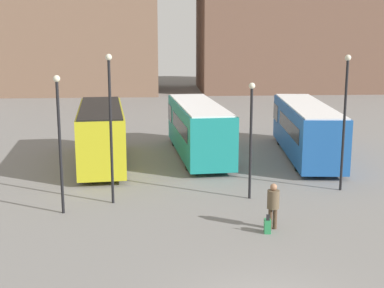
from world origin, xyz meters
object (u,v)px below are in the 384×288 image
(traveler, at_px, (273,202))
(lamp_post_2, at_px, (345,113))
(suitcase, at_px, (267,226))
(lamp_post_3, at_px, (111,119))
(lamp_post_1, at_px, (59,134))
(bus_2, at_px, (306,128))
(bus_1, at_px, (198,128))
(lamp_post_0, at_px, (251,131))
(bus_0, at_px, (101,133))

(traveler, relative_size, lamp_post_2, 0.28)
(suitcase, xyz_separation_m, lamp_post_3, (-6.07, 4.02, 3.50))
(traveler, distance_m, suitcase, 0.95)
(suitcase, relative_size, lamp_post_1, 0.13)
(bus_2, bearing_deg, bus_1, 90.25)
(suitcase, height_order, lamp_post_3, lamp_post_3)
(traveler, bearing_deg, lamp_post_2, -36.88)
(lamp_post_0, relative_size, lamp_post_3, 0.81)
(bus_2, height_order, lamp_post_2, lamp_post_2)
(bus_2, xyz_separation_m, lamp_post_3, (-10.91, -8.41, 2.04))
(lamp_post_3, bearing_deg, lamp_post_0, 2.40)
(lamp_post_2, bearing_deg, lamp_post_0, -167.58)
(bus_1, height_order, lamp_post_0, lamp_post_0)
(bus_2, relative_size, lamp_post_2, 1.77)
(bus_1, relative_size, suitcase, 13.72)
(lamp_post_1, distance_m, lamp_post_3, 2.35)
(traveler, height_order, lamp_post_0, lamp_post_0)
(bus_1, xyz_separation_m, lamp_post_1, (-6.41, -10.16, 1.62))
(traveler, relative_size, lamp_post_1, 0.31)
(lamp_post_0, bearing_deg, traveler, -86.61)
(lamp_post_0, distance_m, lamp_post_3, 6.17)
(suitcase, height_order, lamp_post_2, lamp_post_2)
(bus_1, xyz_separation_m, lamp_post_3, (-4.45, -8.93, 2.02))
(traveler, relative_size, lamp_post_3, 0.28)
(bus_2, relative_size, lamp_post_1, 1.98)
(lamp_post_3, bearing_deg, bus_0, 99.27)
(traveler, height_order, lamp_post_3, lamp_post_3)
(bus_2, bearing_deg, suitcase, 163.56)
(traveler, bearing_deg, lamp_post_0, 8.25)
(traveler, relative_size, suitcase, 2.34)
(bus_0, bearing_deg, bus_2, -90.30)
(lamp_post_1, height_order, lamp_post_2, lamp_post_2)
(bus_1, bearing_deg, lamp_post_3, 148.67)
(suitcase, bearing_deg, bus_1, 11.97)
(suitcase, xyz_separation_m, lamp_post_1, (-8.03, 2.79, 3.09))
(bus_0, bearing_deg, lamp_post_1, 169.25)
(lamp_post_0, height_order, lamp_post_3, lamp_post_3)
(lamp_post_3, bearing_deg, bus_1, 63.52)
(traveler, xyz_separation_m, lamp_post_2, (4.33, 4.85, 2.65))
(suitcase, bearing_deg, lamp_post_3, 61.32)
(lamp_post_1, bearing_deg, lamp_post_2, 11.12)
(lamp_post_3, bearing_deg, lamp_post_1, -148.01)
(bus_2, distance_m, lamp_post_0, 9.55)
(bus_1, relative_size, lamp_post_0, 2.01)
(bus_2, xyz_separation_m, traveler, (-4.56, -12.00, -0.67))
(bus_2, bearing_deg, lamp_post_3, 132.49)
(traveler, height_order, lamp_post_2, lamp_post_2)
(bus_1, distance_m, lamp_post_0, 8.94)
(suitcase, distance_m, lamp_post_0, 5.14)
(traveler, height_order, lamp_post_1, lamp_post_1)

